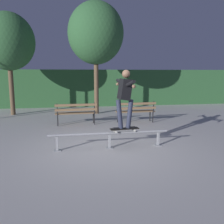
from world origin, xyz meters
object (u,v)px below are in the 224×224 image
at_px(skateboard, 124,129).
at_px(tree_far_left, 8,42).
at_px(tree_behind_benches, 96,34).
at_px(skateboarder, 125,94).
at_px(park_bench_leftmost, 76,111).
at_px(grind_rail, 109,136).
at_px(park_bench_left_center, 136,110).

height_order(skateboard, tree_far_left, tree_far_left).
distance_m(skateboard, tree_behind_benches, 6.50).
xyz_separation_m(skateboard, skateboarder, (0.00, 0.00, 0.94)).
distance_m(tree_far_left, tree_behind_benches, 4.09).
distance_m(park_bench_leftmost, tree_behind_benches, 4.31).
bearing_deg(skateboard, skateboarder, 5.80).
distance_m(grind_rail, park_bench_leftmost, 3.17).
bearing_deg(park_bench_left_center, skateboard, -110.87).
bearing_deg(tree_far_left, park_bench_leftmost, -43.61).
bearing_deg(skateboarder, park_bench_left_center, 69.18).
bearing_deg(skateboard, grind_rail, 180.00).
relative_size(skateboard, park_bench_left_center, 0.49).
xyz_separation_m(skateboard, park_bench_left_center, (1.16, 3.05, 0.02)).
bearing_deg(park_bench_left_center, park_bench_leftmost, 180.00).
distance_m(skateboarder, tree_far_left, 7.53).
bearing_deg(tree_behind_benches, park_bench_leftmost, -112.79).
relative_size(grind_rail, skateboard, 4.06).
height_order(park_bench_leftmost, tree_far_left, tree_far_left).
height_order(skateboarder, tree_behind_benches, tree_behind_benches).
distance_m(park_bench_leftmost, tree_far_left, 5.05).
bearing_deg(grind_rail, skateboard, 0.00).
xyz_separation_m(skateboard, tree_far_left, (-4.23, 5.90, 2.93)).
height_order(grind_rail, tree_far_left, tree_far_left).
bearing_deg(skateboard, tree_behind_benches, 91.83).
height_order(skateboarder, tree_far_left, tree_far_left).
bearing_deg(skateboarder, tree_far_left, 125.67).
bearing_deg(park_bench_leftmost, grind_rail, -74.80).
bearing_deg(skateboarder, grind_rail, -179.96).
relative_size(skateboarder, park_bench_leftmost, 0.97).
xyz_separation_m(grind_rail, tree_far_left, (-3.82, 5.90, 3.11)).
height_order(park_bench_leftmost, tree_behind_benches, tree_behind_benches).
relative_size(tree_far_left, tree_behind_benches, 0.90).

